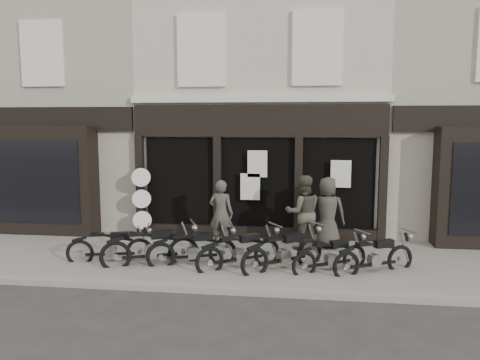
# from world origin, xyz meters

# --- Properties ---
(ground_plane) EXTENTS (90.00, 90.00, 0.00)m
(ground_plane) POSITION_xyz_m (0.00, 0.00, 0.00)
(ground_plane) COLOR #2D2B28
(ground_plane) RESTS_ON ground
(pavement) EXTENTS (30.00, 4.20, 0.12)m
(pavement) POSITION_xyz_m (0.00, 0.90, 0.06)
(pavement) COLOR slate
(pavement) RESTS_ON ground_plane
(kerb) EXTENTS (30.00, 0.25, 0.13)m
(kerb) POSITION_xyz_m (0.00, -1.25, 0.07)
(kerb) COLOR gray
(kerb) RESTS_ON ground_plane
(central_building) EXTENTS (7.30, 6.22, 8.34)m
(central_building) POSITION_xyz_m (0.00, 5.95, 4.08)
(central_building) COLOR #B9B09F
(central_building) RESTS_ON ground
(neighbour_left) EXTENTS (5.60, 6.73, 8.34)m
(neighbour_left) POSITION_xyz_m (-6.35, 5.90, 4.04)
(neighbour_left) COLOR #9D9584
(neighbour_left) RESTS_ON ground
(neighbour_right) EXTENTS (5.60, 6.73, 8.34)m
(neighbour_right) POSITION_xyz_m (6.35, 5.90, 4.04)
(neighbour_right) COLOR #9D9584
(neighbour_right) RESTS_ON ground
(motorcycle_0) EXTENTS (2.02, 0.76, 0.98)m
(motorcycle_0) POSITION_xyz_m (-3.26, 0.19, 0.39)
(motorcycle_0) COLOR black
(motorcycle_0) RESTS_ON ground
(motorcycle_1) EXTENTS (2.16, 1.15, 1.09)m
(motorcycle_1) POSITION_xyz_m (-2.22, 0.06, 0.43)
(motorcycle_1) COLOR black
(motorcycle_1) RESTS_ON ground
(motorcycle_2) EXTENTS (2.03, 1.01, 1.02)m
(motorcycle_2) POSITION_xyz_m (-1.26, 0.22, 0.40)
(motorcycle_2) COLOR black
(motorcycle_2) RESTS_ON ground
(motorcycle_3) EXTENTS (1.90, 1.43, 1.03)m
(motorcycle_3) POSITION_xyz_m (-0.14, 0.13, 0.41)
(motorcycle_3) COLOR black
(motorcycle_3) RESTS_ON ground
(motorcycle_4) EXTENTS (1.89, 1.59, 1.07)m
(motorcycle_4) POSITION_xyz_m (0.86, 0.15, 0.42)
(motorcycle_4) COLOR black
(motorcycle_4) RESTS_ON ground
(motorcycle_5) EXTENTS (1.76, 1.23, 0.94)m
(motorcycle_5) POSITION_xyz_m (1.91, 0.17, 0.37)
(motorcycle_5) COLOR black
(motorcycle_5) RESTS_ON ground
(motorcycle_6) EXTENTS (1.90, 1.20, 0.99)m
(motorcycle_6) POSITION_xyz_m (2.86, 0.16, 0.39)
(motorcycle_6) COLOR black
(motorcycle_6) RESTS_ON ground
(man_left) EXTENTS (0.71, 0.51, 1.79)m
(man_left) POSITION_xyz_m (-0.86, 1.78, 1.02)
(man_left) COLOR #433C37
(man_left) RESTS_ON pavement
(man_centre) EXTENTS (1.07, 0.91, 1.94)m
(man_centre) POSITION_xyz_m (1.29, 1.84, 1.09)
(man_centre) COLOR #464239
(man_centre) RESTS_ON pavement
(man_right) EXTENTS (0.95, 0.65, 1.88)m
(man_right) POSITION_xyz_m (1.92, 2.03, 1.06)
(man_right) COLOR #36332D
(man_right) RESTS_ON pavement
(advert_sign_post) EXTENTS (0.51, 0.34, 2.19)m
(advert_sign_post) POSITION_xyz_m (-3.28, 2.52, 1.06)
(advert_sign_post) COLOR black
(advert_sign_post) RESTS_ON ground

